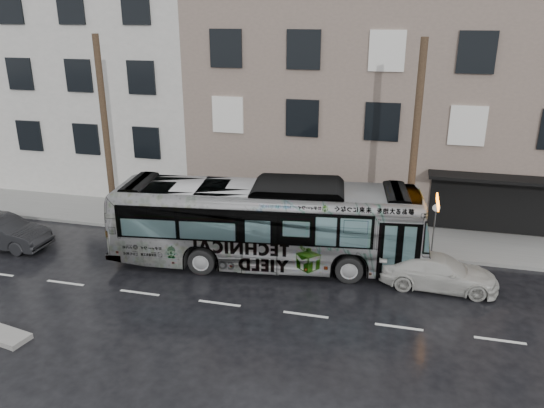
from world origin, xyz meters
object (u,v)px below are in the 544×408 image
(bus, at_px, (267,223))
(utility_pole_front, at_px, (414,152))
(utility_pole_rear, at_px, (106,134))
(dark_sedan, at_px, (2,232))
(sign_post, at_px, (434,230))
(white_sedan, at_px, (438,272))

(bus, bearing_deg, utility_pole_front, -76.45)
(utility_pole_front, bearing_deg, utility_pole_rear, 180.00)
(dark_sedan, bearing_deg, sign_post, -78.58)
(sign_post, xyz_separation_m, white_sedan, (0.15, -2.54, -0.71))
(bus, relative_size, dark_sedan, 2.98)
(utility_pole_rear, xyz_separation_m, white_sedan, (15.25, -2.54, -4.01))
(utility_pole_rear, relative_size, sign_post, 3.75)
(utility_pole_front, distance_m, utility_pole_rear, 14.00)
(utility_pole_rear, bearing_deg, utility_pole_front, 0.00)
(utility_pole_front, relative_size, white_sedan, 2.03)
(white_sedan, bearing_deg, bus, 88.12)
(utility_pole_front, xyz_separation_m, utility_pole_rear, (-14.00, 0.00, 0.00))
(utility_pole_rear, bearing_deg, sign_post, 0.00)
(utility_pole_front, height_order, white_sedan, utility_pole_front)
(utility_pole_rear, distance_m, bus, 9.07)
(utility_pole_front, distance_m, bus, 6.69)
(bus, distance_m, white_sedan, 7.01)
(sign_post, bearing_deg, utility_pole_rear, 180.00)
(utility_pole_front, distance_m, white_sedan, 4.90)
(dark_sedan, bearing_deg, utility_pole_rear, -45.67)
(utility_pole_rear, xyz_separation_m, dark_sedan, (-3.65, -3.44, -3.94))
(white_sedan, bearing_deg, utility_pole_rear, 82.02)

